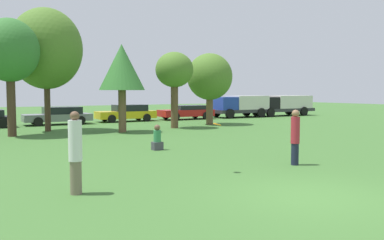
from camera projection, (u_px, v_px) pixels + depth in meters
name	position (u px, v px, depth m)	size (l,w,h in m)	color
ground_plane	(312.00, 197.00, 9.19)	(120.00, 120.00, 0.00)	#3D6B2D
person_thrower	(75.00, 152.00, 9.34)	(0.31, 0.31, 1.91)	#726651
person_catcher	(295.00, 136.00, 13.06)	(0.28, 0.28, 1.77)	#191E33
frisbee	(217.00, 124.00, 11.79)	(0.23, 0.23, 0.10)	orange
bystander_sitting	(157.00, 139.00, 16.46)	(0.40, 0.33, 1.02)	#3F3F47
tree_1	(10.00, 51.00, 21.10)	(2.97, 2.97, 6.11)	#473323
tree_2	(46.00, 49.00, 23.81)	(4.16, 4.16, 7.18)	#473323
tree_3	(122.00, 68.00, 23.37)	(2.62, 2.62, 5.04)	brown
tree_4	(174.00, 71.00, 26.02)	(2.41, 2.41, 4.85)	brown
tree_5	(210.00, 77.00, 28.81)	(3.20, 3.20, 5.01)	brown
parked_car_grey	(59.00, 115.00, 29.02)	(4.62, 2.09, 1.25)	slate
parked_car_yellow	(127.00, 113.00, 32.04)	(4.57, 2.04, 1.31)	gold
parked_car_red	(187.00, 112.00, 34.38)	(4.61, 2.10, 1.18)	red
delivery_truck_blue	(240.00, 105.00, 37.13)	(5.48, 2.49, 1.94)	#2D2D33
delivery_truck_black	(282.00, 104.00, 39.50)	(6.63, 2.44, 1.93)	#2D2D33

